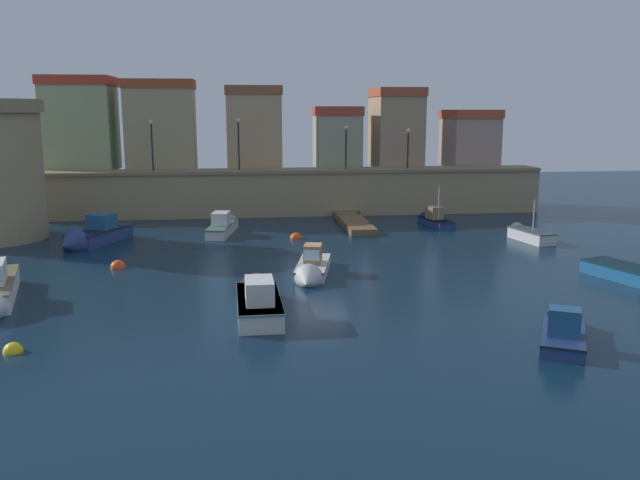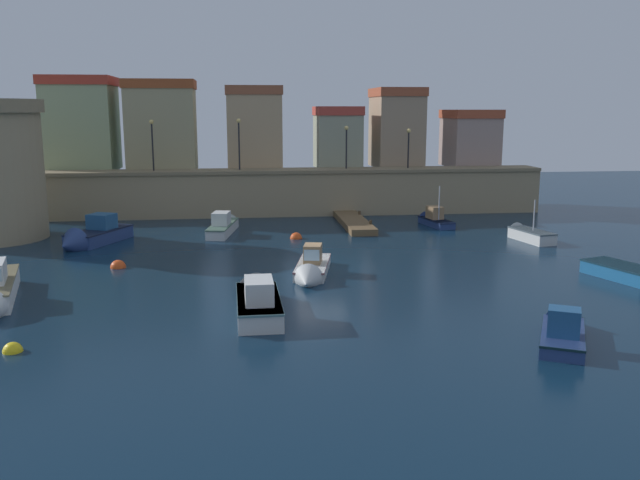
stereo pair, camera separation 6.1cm
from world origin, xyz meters
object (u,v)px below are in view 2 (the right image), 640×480
(quay_lamp_0, at_px, (152,137))
(moored_boat_8, at_px, (258,298))
(mooring_buoy_0, at_px, (13,352))
(moored_boat_7, at_px, (526,234))
(quay_lamp_2, at_px, (346,140))
(moored_boat_0, at_px, (311,270))
(quay_lamp_3, at_px, (409,142))
(moored_boat_5, at_px, (432,219))
(moored_boat_1, at_px, (563,329))
(moored_boat_3, at_px, (636,275))
(moored_boat_2, at_px, (91,236))
(moored_boat_6, at_px, (225,225))
(mooring_buoy_1, at_px, (118,268))
(mooring_buoy_2, at_px, (296,238))

(quay_lamp_0, relative_size, moored_boat_8, 0.62)
(moored_boat_8, xyz_separation_m, mooring_buoy_0, (-8.28, -3.76, -0.51))
(moored_boat_7, distance_m, mooring_buoy_0, 30.27)
(quay_lamp_2, height_order, moored_boat_0, quay_lamp_2)
(quay_lamp_3, bearing_deg, moored_boat_5, -86.20)
(quay_lamp_0, bearing_deg, moored_boat_0, -63.82)
(moored_boat_1, xyz_separation_m, moored_boat_3, (7.15, 7.03, -0.01))
(moored_boat_2, xyz_separation_m, moored_boat_6, (7.85, 3.48, -0.06))
(quay_lamp_0, distance_m, moored_boat_5, 21.30)
(moored_boat_7, xyz_separation_m, mooring_buoy_1, (-23.91, -4.61, -0.38))
(moored_boat_6, bearing_deg, mooring_buoy_2, -113.82)
(moored_boat_6, bearing_deg, moored_boat_8, -165.04)
(moored_boat_5, distance_m, moored_boat_6, 14.51)
(moored_boat_6, bearing_deg, mooring_buoy_0, 172.72)
(moored_boat_5, height_order, mooring_buoy_2, moored_boat_5)
(quay_lamp_3, relative_size, moored_boat_1, 0.64)
(moored_boat_1, xyz_separation_m, moored_boat_5, (2.22, 23.79, 0.03))
(moored_boat_1, relative_size, moored_boat_6, 0.72)
(moored_boat_7, bearing_deg, quay_lamp_3, 9.57)
(quay_lamp_0, xyz_separation_m, moored_boat_0, (9.66, -19.64, -5.60))
(quay_lamp_2, relative_size, moored_boat_2, 0.54)
(quay_lamp_0, distance_m, mooring_buoy_0, 29.16)
(moored_boat_5, bearing_deg, mooring_buoy_0, 127.14)
(quay_lamp_0, bearing_deg, moored_boat_8, -74.33)
(quay_lamp_3, xyz_separation_m, mooring_buoy_1, (-19.34, -16.50, -5.54))
(quay_lamp_0, height_order, moored_boat_1, quay_lamp_0)
(moored_boat_6, xyz_separation_m, mooring_buoy_0, (-6.62, -21.72, -0.47))
(moored_boat_2, xyz_separation_m, moored_boat_7, (26.52, -1.61, -0.15))
(quay_lamp_0, distance_m, moored_boat_3, 33.84)
(moored_boat_3, height_order, moored_boat_7, moored_boat_7)
(quay_lamp_3, height_order, mooring_buoy_2, quay_lamp_3)
(moored_boat_1, distance_m, moored_boat_6, 25.79)
(moored_boat_5, bearing_deg, mooring_buoy_2, 102.11)
(mooring_buoy_0, bearing_deg, moored_boat_6, 73.04)
(moored_boat_0, bearing_deg, moored_boat_3, 91.18)
(quay_lamp_3, height_order, moored_boat_8, quay_lamp_3)
(moored_boat_0, bearing_deg, quay_lamp_3, 165.48)
(quay_lamp_0, height_order, mooring_buoy_2, quay_lamp_0)
(moored_boat_0, height_order, moored_boat_5, moored_boat_5)
(mooring_buoy_0, relative_size, mooring_buoy_2, 0.86)
(mooring_buoy_1, bearing_deg, mooring_buoy_0, -96.54)
(quay_lamp_2, distance_m, moored_boat_8, 26.39)
(moored_boat_7, bearing_deg, moored_boat_5, 22.66)
(moored_boat_6, bearing_deg, moored_boat_0, -151.51)
(moored_boat_2, height_order, mooring_buoy_1, moored_boat_2)
(quay_lamp_0, relative_size, moored_boat_5, 0.83)
(mooring_buoy_2, bearing_deg, quay_lamp_0, 135.01)
(moored_boat_1, relative_size, moored_boat_7, 1.09)
(quay_lamp_0, xyz_separation_m, moored_boat_7, (23.95, -11.89, -5.58))
(moored_boat_1, relative_size, moored_boat_3, 0.97)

